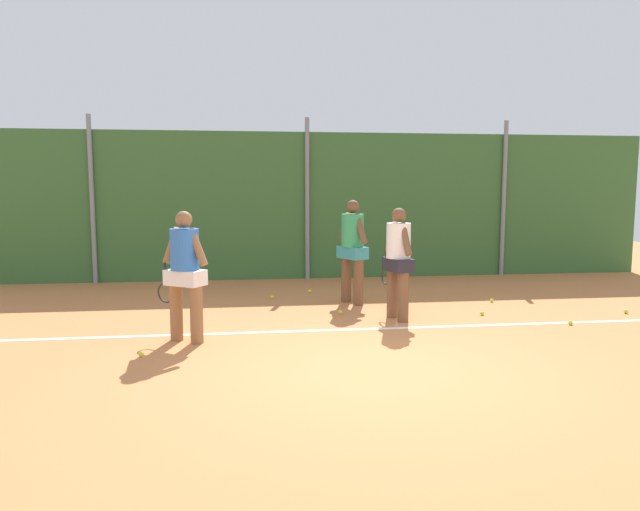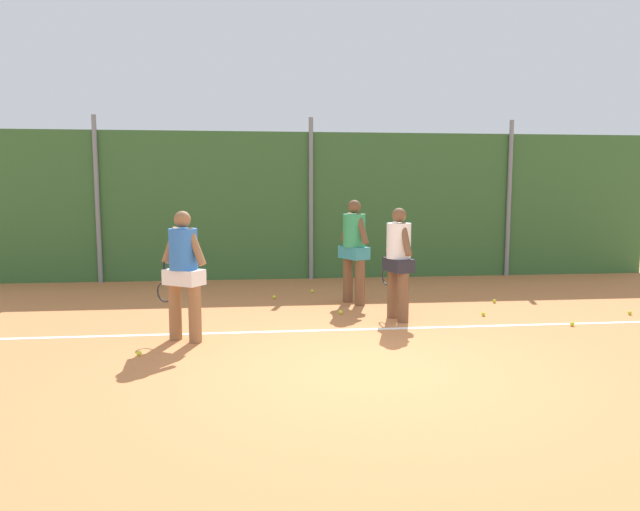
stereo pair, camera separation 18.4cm
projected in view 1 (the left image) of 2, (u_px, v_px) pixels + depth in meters
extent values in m
plane|color=#C67542|center=(342.00, 328.00, 8.61)|extent=(27.08, 27.08, 0.00)
cube|color=#386633|center=(306.00, 206.00, 13.21)|extent=(16.05, 0.25, 3.29)
cylinder|color=gray|center=(92.00, 200.00, 12.42)|extent=(0.10, 0.10, 3.60)
cylinder|color=gray|center=(307.00, 199.00, 13.02)|extent=(0.10, 0.10, 3.60)
cylinder|color=gray|center=(504.00, 199.00, 13.61)|extent=(0.10, 0.10, 3.60)
cube|color=white|center=(343.00, 330.00, 8.46)|extent=(11.73, 0.10, 0.01)
cylinder|color=#8C603D|center=(197.00, 315.00, 7.71)|extent=(0.17, 0.17, 0.77)
cylinder|color=#8C603D|center=(176.00, 312.00, 7.86)|extent=(0.17, 0.17, 0.77)
cube|color=white|center=(185.00, 277.00, 7.73)|extent=(0.59, 0.54, 0.21)
cylinder|color=blue|center=(185.00, 249.00, 7.69)|extent=(0.38, 0.38, 0.55)
sphere|color=#8C603D|center=(184.00, 219.00, 7.64)|extent=(0.22, 0.22, 0.22)
cylinder|color=#8C603D|center=(197.00, 247.00, 7.59)|extent=(0.28, 0.22, 0.53)
cylinder|color=#8C603D|center=(172.00, 246.00, 7.77)|extent=(0.28, 0.22, 0.53)
cylinder|color=black|center=(165.00, 273.00, 7.81)|extent=(0.03, 0.03, 0.28)
torus|color=#26262B|center=(166.00, 293.00, 7.84)|extent=(0.25, 0.18, 0.28)
cylinder|color=brown|center=(403.00, 297.00, 8.94)|extent=(0.17, 0.17, 0.77)
cylinder|color=brown|center=(392.00, 294.00, 9.26)|extent=(0.17, 0.17, 0.77)
cube|color=#23232D|center=(398.00, 265.00, 9.04)|extent=(0.42, 0.57, 0.20)
cylinder|color=white|center=(398.00, 241.00, 9.00)|extent=(0.38, 0.38, 0.55)
sphere|color=brown|center=(399.00, 215.00, 8.95)|extent=(0.22, 0.22, 0.22)
cylinder|color=brown|center=(406.00, 239.00, 8.80)|extent=(0.16, 0.30, 0.52)
cylinder|color=brown|center=(392.00, 237.00, 9.19)|extent=(0.16, 0.30, 0.52)
cylinder|color=black|center=(386.00, 260.00, 9.29)|extent=(0.03, 0.03, 0.28)
torus|color=#26262B|center=(386.00, 276.00, 9.32)|extent=(0.10, 0.28, 0.28)
cylinder|color=brown|center=(346.00, 280.00, 10.52)|extent=(0.18, 0.18, 0.81)
cylinder|color=brown|center=(359.00, 282.00, 10.22)|extent=(0.18, 0.18, 0.81)
cube|color=teal|center=(352.00, 252.00, 10.31)|extent=(0.53, 0.62, 0.22)
cylinder|color=#339E60|center=(353.00, 230.00, 10.26)|extent=(0.40, 0.40, 0.58)
sphere|color=brown|center=(353.00, 207.00, 10.22)|extent=(0.23, 0.23, 0.23)
cylinder|color=brown|center=(345.00, 227.00, 10.44)|extent=(0.21, 0.30, 0.55)
cylinder|color=brown|center=(361.00, 229.00, 10.07)|extent=(0.21, 0.30, 0.55)
sphere|color=#CCDB33|center=(482.00, 313.00, 9.44)|extent=(0.07, 0.07, 0.07)
sphere|color=#CCDB33|center=(310.00, 291.00, 11.46)|extent=(0.07, 0.07, 0.07)
sphere|color=#CCDB33|center=(141.00, 354.00, 7.11)|extent=(0.07, 0.07, 0.07)
sphere|color=#CCDB33|center=(340.00, 312.00, 9.52)|extent=(0.07, 0.07, 0.07)
sphere|color=#CCDB33|center=(571.00, 323.00, 8.77)|extent=(0.07, 0.07, 0.07)
sphere|color=#CCDB33|center=(626.00, 311.00, 9.57)|extent=(0.07, 0.07, 0.07)
sphere|color=#CCDB33|center=(492.00, 300.00, 10.51)|extent=(0.07, 0.07, 0.07)
sphere|color=#CCDB33|center=(272.00, 297.00, 10.82)|extent=(0.07, 0.07, 0.07)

